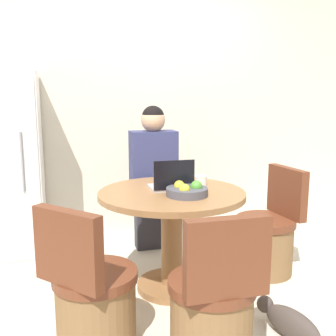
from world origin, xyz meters
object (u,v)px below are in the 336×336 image
at_px(laptop, 171,183).
at_px(cat, 289,322).
at_px(chair_near_camera, 213,312).
at_px(fruit_bowl, 187,191).
at_px(dining_table, 172,221).
at_px(refrigerator, 1,166).
at_px(person_seated, 152,173).
at_px(chair_near_left_corner, 93,302).
at_px(chair_right_side, 267,239).

relative_size(laptop, cat, 0.61).
height_order(chair_near_camera, fruit_bowl, chair_near_camera).
bearing_deg(dining_table, laptop, 77.84).
height_order(chair_near_camera, laptop, laptop).
xyz_separation_m(refrigerator, person_seated, (1.29, -0.27, -0.07)).
xyz_separation_m(person_seated, cat, (0.48, -1.51, -0.64)).
bearing_deg(cat, chair_near_left_corner, 60.33).
relative_size(refrigerator, dining_table, 1.54).
relative_size(refrigerator, fruit_bowl, 5.68).
xyz_separation_m(chair_near_camera, chair_right_side, (0.83, 0.91, 0.00)).
height_order(refrigerator, cat, refrigerator).
xyz_separation_m(chair_right_side, cat, (-0.32, -0.84, -0.18)).
relative_size(fruit_bowl, cat, 0.59).
bearing_deg(laptop, chair_near_left_corner, 44.36).
height_order(dining_table, person_seated, person_seated).
xyz_separation_m(chair_near_left_corner, laptop, (0.62, 0.61, 0.51)).
distance_m(chair_right_side, cat, 0.92).
distance_m(chair_near_camera, person_seated, 1.64).
height_order(chair_right_side, laptop, laptop).
xyz_separation_m(dining_table, person_seated, (0.03, 0.75, 0.21)).
distance_m(refrigerator, chair_right_side, 2.35).
distance_m(dining_table, chair_near_left_corner, 0.86).
relative_size(chair_near_left_corner, fruit_bowl, 2.99).
bearing_deg(chair_near_camera, person_seated, -90.94).
relative_size(chair_near_camera, person_seated, 0.64).
relative_size(chair_near_camera, laptop, 2.87).
height_order(refrigerator, person_seated, refrigerator).
bearing_deg(fruit_bowl, refrigerator, 138.44).
bearing_deg(person_seated, laptop, 88.35).
bearing_deg(fruit_bowl, person_seated, 92.20).
bearing_deg(chair_near_left_corner, refrigerator, -20.12).
distance_m(chair_right_side, person_seated, 1.13).
relative_size(chair_near_left_corner, person_seated, 0.64).
xyz_separation_m(refrigerator, cat, (1.77, -1.78, -0.71)).
xyz_separation_m(refrigerator, fruit_bowl, (1.32, -1.17, -0.03)).
xyz_separation_m(laptop, fruit_bowl, (0.05, -0.20, -0.01)).
distance_m(chair_near_camera, laptop, 1.02).
distance_m(person_seated, cat, 1.70).
height_order(person_seated, fruit_bowl, person_seated).
bearing_deg(chair_near_left_corner, fruit_bowl, -101.55).
relative_size(dining_table, laptop, 3.54).
bearing_deg(chair_near_left_corner, laptop, -88.04).
bearing_deg(person_seated, cat, 107.53).
height_order(refrigerator, laptop, refrigerator).
relative_size(chair_right_side, fruit_bowl, 2.99).
distance_m(dining_table, laptop, 0.27).
xyz_separation_m(chair_near_left_corner, fruit_bowl, (0.68, 0.40, 0.50)).
bearing_deg(fruit_bowl, chair_near_camera, -96.02).
height_order(refrigerator, chair_near_camera, refrigerator).
relative_size(chair_near_camera, chair_right_side, 1.00).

